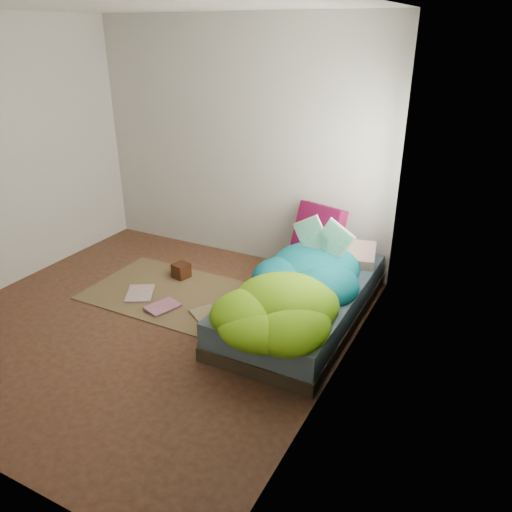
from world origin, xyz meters
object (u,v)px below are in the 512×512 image
at_px(wooden_box, 181,270).
at_px(floor_book_b, 156,303).
at_px(bed, 303,302).
at_px(pillow_magenta, 319,229).
at_px(floor_book_a, 127,294).
at_px(open_book, 323,227).

distance_m(wooden_box, floor_book_b, 0.61).
height_order(bed, pillow_magenta, pillow_magenta).
bearing_deg(floor_book_a, bed, -16.54).
xyz_separation_m(pillow_magenta, floor_book_a, (-1.56, -1.18, -0.56)).
relative_size(pillow_magenta, floor_book_b, 1.63).
bearing_deg(floor_book_a, open_book, -9.47).
relative_size(bed, pillow_magenta, 4.05).
xyz_separation_m(bed, floor_book_b, (-1.34, -0.43, -0.14)).
height_order(bed, floor_book_b, bed).
xyz_separation_m(bed, wooden_box, (-1.46, 0.16, -0.08)).
height_order(open_book, floor_book_b, open_book).
xyz_separation_m(open_book, floor_book_b, (-1.41, -0.68, -0.80)).
height_order(pillow_magenta, floor_book_a, pillow_magenta).
distance_m(bed, floor_book_b, 1.42).
relative_size(bed, floor_book_b, 6.60).
bearing_deg(floor_book_b, wooden_box, 120.58).
height_order(pillow_magenta, wooden_box, pillow_magenta).
bearing_deg(pillow_magenta, floor_book_b, -119.65).
relative_size(open_book, floor_book_a, 1.35).
bearing_deg(floor_book_a, pillow_magenta, 6.90).
distance_m(bed, floor_book_a, 1.77).
bearing_deg(wooden_box, bed, -6.39).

